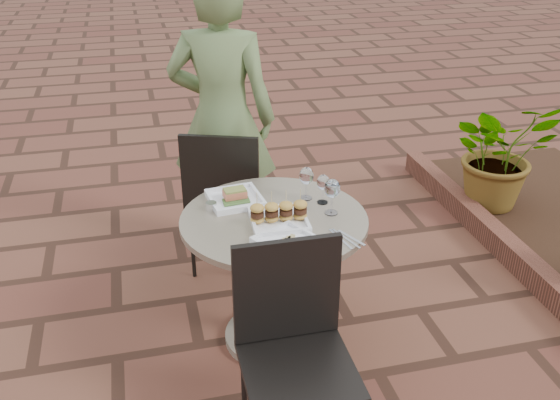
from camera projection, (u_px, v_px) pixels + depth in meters
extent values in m
plane|color=brown|center=(277.00, 333.00, 3.34)|extent=(60.00, 60.00, 0.00)
cylinder|color=gray|center=(275.00, 335.00, 3.30)|extent=(0.52, 0.52, 0.04)
cylinder|color=gray|center=(274.00, 283.00, 3.15)|extent=(0.08, 0.08, 0.70)
cylinder|color=gray|center=(274.00, 220.00, 2.98)|extent=(0.90, 0.90, 0.03)
cube|color=black|center=(228.00, 198.00, 3.77)|extent=(0.56, 0.56, 0.03)
cube|color=black|center=(220.00, 175.00, 3.47)|extent=(0.42, 0.18, 0.46)
cylinder|color=black|center=(264.00, 218.00, 4.02)|extent=(0.02, 0.02, 0.44)
cylinder|color=black|center=(206.00, 215.00, 4.06)|extent=(0.02, 0.02, 0.44)
cylinder|color=black|center=(255.00, 249.00, 3.68)|extent=(0.02, 0.02, 0.44)
cylinder|color=black|center=(192.00, 245.00, 3.72)|extent=(0.02, 0.02, 0.44)
cube|color=black|center=(299.00, 371.00, 2.45)|extent=(0.44, 0.44, 0.03)
cube|color=black|center=(287.00, 289.00, 2.51)|extent=(0.44, 0.03, 0.46)
cylinder|color=black|center=(244.00, 388.00, 2.68)|extent=(0.02, 0.02, 0.44)
cylinder|color=black|center=(329.00, 374.00, 2.76)|extent=(0.02, 0.02, 0.44)
imported|color=#5A703D|center=(222.00, 119.00, 3.73)|extent=(0.76, 0.63, 1.78)
cube|color=white|center=(235.00, 200.00, 3.12)|extent=(0.28, 0.28, 0.01)
cube|color=#C66645|center=(235.00, 194.00, 3.10)|extent=(0.12, 0.08, 0.04)
cube|color=olive|center=(235.00, 190.00, 3.09)|extent=(0.11, 0.08, 0.01)
cube|color=white|center=(279.00, 222.00, 2.92)|extent=(0.28, 0.28, 0.01)
cube|color=white|center=(287.00, 243.00, 2.76)|extent=(0.32, 0.32, 0.01)
ellipsoid|color=#DB5A7D|center=(282.00, 248.00, 2.69)|extent=(0.04, 0.03, 0.02)
cylinder|color=white|center=(331.00, 213.00, 3.01)|extent=(0.06, 0.06, 0.00)
cylinder|color=white|center=(331.00, 205.00, 2.99)|extent=(0.01, 0.01, 0.08)
ellipsoid|color=white|center=(332.00, 189.00, 2.95)|extent=(0.08, 0.08, 0.10)
cylinder|color=white|center=(332.00, 190.00, 2.95)|extent=(0.06, 0.06, 0.04)
cylinder|color=white|center=(306.00, 198.00, 3.15)|extent=(0.06, 0.06, 0.00)
cylinder|color=white|center=(306.00, 191.00, 3.13)|extent=(0.01, 0.01, 0.08)
ellipsoid|color=white|center=(307.00, 176.00, 3.09)|extent=(0.07, 0.07, 0.09)
cylinder|color=white|center=(322.00, 202.00, 3.11)|extent=(0.05, 0.05, 0.00)
cylinder|color=white|center=(323.00, 196.00, 3.09)|extent=(0.01, 0.01, 0.07)
ellipsoid|color=white|center=(323.00, 182.00, 3.06)|extent=(0.06, 0.06, 0.08)
cylinder|color=silver|center=(211.00, 206.00, 3.03)|extent=(0.06, 0.06, 0.04)
cube|color=brown|center=(514.00, 254.00, 3.91)|extent=(0.12, 3.00, 0.15)
imported|color=#33662D|center=(500.00, 152.00, 4.37)|extent=(0.74, 0.65, 0.80)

